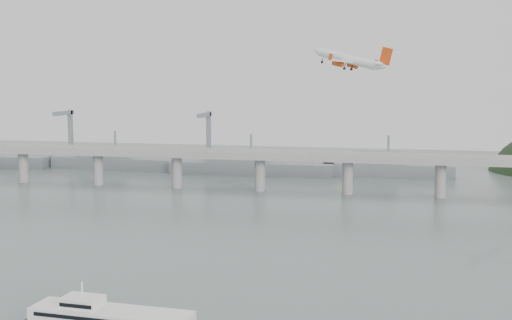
# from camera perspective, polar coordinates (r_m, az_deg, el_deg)

# --- Properties ---
(ground) EXTENTS (900.00, 900.00, 0.00)m
(ground) POSITION_cam_1_polar(r_m,az_deg,el_deg) (197.02, -3.56, -12.39)
(ground) COLOR slate
(ground) RESTS_ON ground
(bridge) EXTENTS (800.00, 22.00, 23.90)m
(bridge) POSITION_cam_1_polar(r_m,az_deg,el_deg) (385.14, 4.52, -0.15)
(bridge) COLOR gray
(bridge) RESTS_ON ground
(distant_fleet) EXTENTS (453.00, 60.90, 40.00)m
(distant_fleet) POSITION_cam_1_polar(r_m,az_deg,el_deg) (493.16, -12.42, -0.06)
(distant_fleet) COLOR slate
(distant_fleet) RESTS_ON ground
(airliner) EXTENTS (35.32, 33.47, 11.46)m
(airliner) POSITION_cam_1_polar(r_m,az_deg,el_deg) (284.42, 7.83, 8.28)
(airliner) COLOR white
(airliner) RESTS_ON ground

